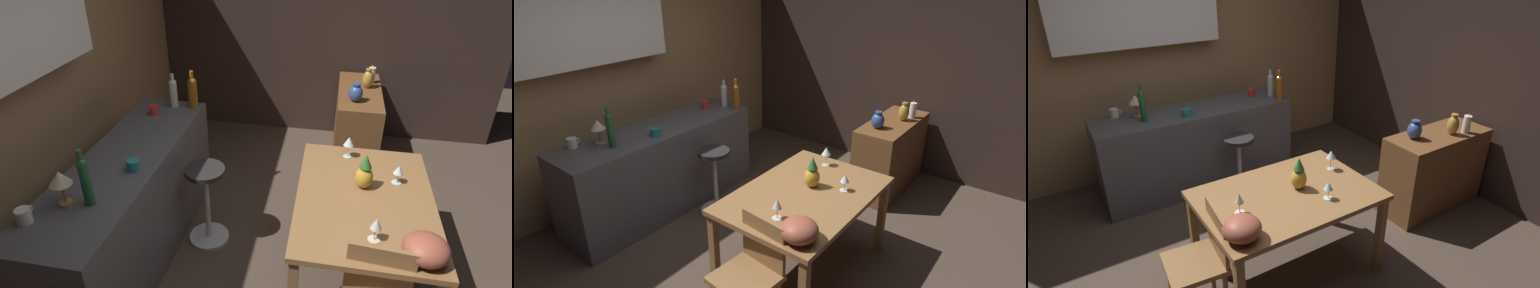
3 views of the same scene
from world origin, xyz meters
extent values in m
plane|color=#47382D|center=(0.00, 0.00, 0.00)|extent=(9.00, 9.00, 0.00)
cube|color=#9E7A51|center=(0.00, 2.10, 1.30)|extent=(5.20, 0.10, 2.60)
cube|color=white|center=(-0.30, 1.98, 1.85)|extent=(1.70, 0.32, 0.64)
cube|color=#33231E|center=(2.55, 0.30, 1.30)|extent=(0.10, 4.40, 2.60)
cube|color=olive|center=(0.11, -0.31, 0.72)|extent=(1.36, 0.93, 0.04)
cube|color=olive|center=(-0.52, 0.11, 0.35)|extent=(0.06, 0.06, 0.70)
cube|color=olive|center=(0.74, 0.11, 0.35)|extent=(0.06, 0.06, 0.70)
cube|color=olive|center=(0.74, -0.73, 0.35)|extent=(0.06, 0.06, 0.70)
cube|color=#4C4C51|center=(0.04, 1.42, 0.45)|extent=(2.10, 0.60, 0.90)
cube|color=brown|center=(1.89, -0.31, 0.41)|extent=(1.10, 0.44, 0.82)
cube|color=olive|center=(-0.69, -0.36, 0.46)|extent=(0.43, 0.43, 0.04)
cube|color=olive|center=(-0.51, -0.38, 0.66)|extent=(0.06, 0.38, 0.40)
cylinder|color=olive|center=(-0.83, -0.19, 0.22)|extent=(0.04, 0.04, 0.44)
cylinder|color=olive|center=(-0.51, -0.22, 0.22)|extent=(0.04, 0.04, 0.44)
cylinder|color=#262323|center=(0.29, 0.90, 0.69)|extent=(0.32, 0.32, 0.04)
cylinder|color=silver|center=(0.29, 0.90, 0.34)|extent=(0.04, 0.04, 0.67)
cylinder|color=silver|center=(0.29, 0.90, 0.01)|extent=(0.34, 0.34, 0.03)
cylinder|color=silver|center=(0.33, -0.54, 0.74)|extent=(0.07, 0.07, 0.00)
cylinder|color=silver|center=(0.33, -0.54, 0.78)|extent=(0.01, 0.01, 0.08)
cone|color=silver|center=(0.33, -0.54, 0.85)|extent=(0.07, 0.07, 0.06)
cylinder|color=silver|center=(0.64, -0.19, 0.74)|extent=(0.06, 0.06, 0.00)
cylinder|color=silver|center=(0.64, -0.19, 0.79)|extent=(0.01, 0.01, 0.10)
cone|color=silver|center=(0.64, -0.19, 0.88)|extent=(0.08, 0.08, 0.07)
cylinder|color=silver|center=(-0.31, -0.35, 0.74)|extent=(0.07, 0.07, 0.00)
cylinder|color=silver|center=(-0.31, -0.35, 0.78)|extent=(0.01, 0.01, 0.08)
cone|color=silver|center=(-0.31, -0.35, 0.86)|extent=(0.07, 0.07, 0.07)
ellipsoid|color=gold|center=(0.23, -0.30, 0.82)|extent=(0.12, 0.12, 0.16)
cone|color=#2D6B28|center=(0.23, -0.30, 0.95)|extent=(0.09, 0.09, 0.10)
ellipsoid|color=#9E4C38|center=(-0.43, -0.61, 0.82)|extent=(0.26, 0.26, 0.16)
cylinder|color=#1E592D|center=(-0.50, 1.36, 1.04)|extent=(0.06, 0.06, 0.29)
sphere|color=#1E592D|center=(-0.50, 1.36, 1.19)|extent=(0.06, 0.06, 0.06)
cylinder|color=#1E592D|center=(-0.50, 1.36, 1.24)|extent=(0.03, 0.03, 0.07)
cylinder|color=#8C5114|center=(0.98, 1.20, 1.02)|extent=(0.08, 0.08, 0.24)
sphere|color=#8C5114|center=(0.98, 1.20, 1.14)|extent=(0.08, 0.08, 0.08)
cylinder|color=#8C5114|center=(0.98, 1.20, 1.20)|extent=(0.03, 0.03, 0.08)
cylinder|color=silver|center=(0.97, 1.38, 1.01)|extent=(0.07, 0.07, 0.22)
sphere|color=silver|center=(0.97, 1.38, 1.12)|extent=(0.07, 0.07, 0.07)
cylinder|color=silver|center=(0.97, 1.38, 1.18)|extent=(0.03, 0.03, 0.07)
cylinder|color=red|center=(0.77, 1.49, 0.94)|extent=(0.08, 0.08, 0.09)
torus|color=red|center=(0.82, 1.49, 0.95)|extent=(0.05, 0.01, 0.05)
cylinder|color=teal|center=(-0.10, 1.27, 0.94)|extent=(0.09, 0.09, 0.08)
torus|color=teal|center=(-0.05, 1.27, 0.94)|extent=(0.05, 0.01, 0.05)
cylinder|color=white|center=(-0.73, 1.64, 0.95)|extent=(0.09, 0.09, 0.09)
torus|color=white|center=(-0.68, 1.64, 0.95)|extent=(0.05, 0.01, 0.05)
cylinder|color=#A58447|center=(-0.54, 1.50, 0.91)|extent=(0.08, 0.08, 0.02)
cylinder|color=#A58447|center=(-0.54, 1.50, 0.98)|extent=(0.02, 0.02, 0.13)
cone|color=beige|center=(-0.54, 1.50, 1.09)|extent=(0.13, 0.13, 0.09)
cylinder|color=white|center=(2.13, -0.43, 0.91)|extent=(0.07, 0.07, 0.17)
ellipsoid|color=yellow|center=(2.13, -0.43, 1.01)|extent=(0.01, 0.01, 0.03)
ellipsoid|color=#334C8C|center=(1.59, -0.25, 0.90)|extent=(0.14, 0.14, 0.17)
cylinder|color=#334C8C|center=(1.59, -0.25, 1.00)|extent=(0.08, 0.08, 0.02)
ellipsoid|color=#B78C38|center=(1.98, -0.38, 0.91)|extent=(0.11, 0.11, 0.19)
cylinder|color=#B78C38|center=(1.98, -0.38, 1.02)|extent=(0.06, 0.06, 0.02)
camera|label=1|loc=(-2.30, -0.02, 2.46)|focal=29.16mm
camera|label=2|loc=(-2.30, -1.82, 2.41)|focal=28.70mm
camera|label=3|loc=(-1.32, -2.52, 2.41)|focal=28.14mm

